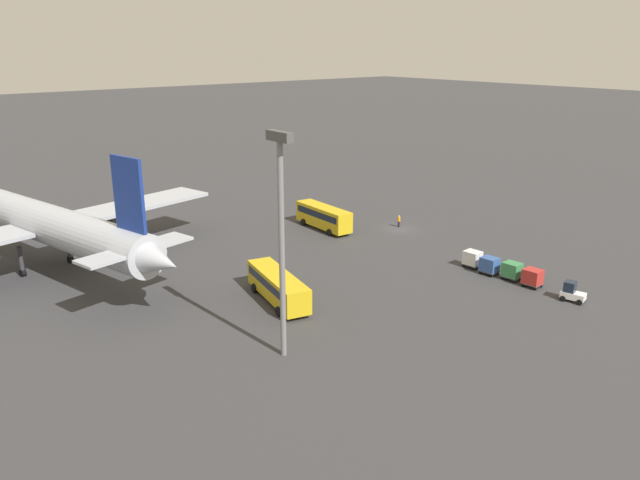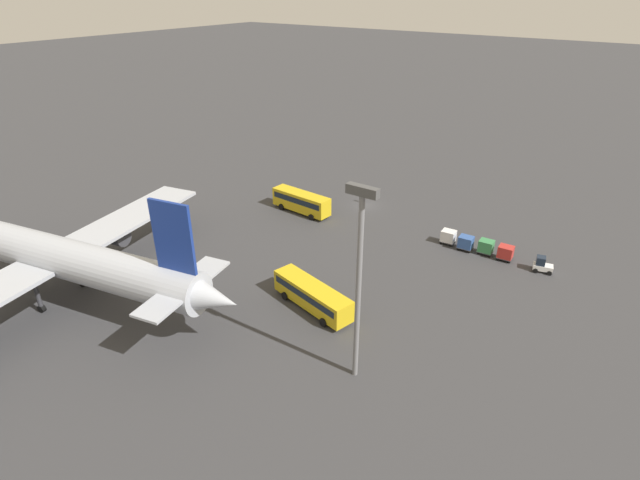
% 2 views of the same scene
% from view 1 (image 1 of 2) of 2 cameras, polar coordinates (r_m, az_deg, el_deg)
% --- Properties ---
extents(ground_plane, '(600.00, 600.00, 0.00)m').
position_cam_1_polar(ground_plane, '(91.30, 7.24, 1.00)').
color(ground_plane, '#38383A').
extents(airplane, '(52.92, 46.33, 15.61)m').
position_cam_1_polar(airplane, '(81.05, -24.65, 1.66)').
color(airplane, '#B2B7C1').
rests_on(airplane, ground).
extents(shuttle_bus_near, '(10.50, 3.46, 3.34)m').
position_cam_1_polar(shuttle_bus_near, '(90.06, 0.33, 2.23)').
color(shuttle_bus_near, gold).
rests_on(shuttle_bus_near, ground).
extents(shuttle_bus_far, '(11.34, 5.13, 3.04)m').
position_cam_1_polar(shuttle_bus_far, '(65.11, -3.87, -4.13)').
color(shuttle_bus_far, gold).
rests_on(shuttle_bus_far, ground).
extents(baggage_tug, '(2.64, 2.11, 2.10)m').
position_cam_1_polar(baggage_tug, '(70.56, 22.05, -4.47)').
color(baggage_tug, white).
rests_on(baggage_tug, ground).
extents(worker_person, '(0.38, 0.38, 1.74)m').
position_cam_1_polar(worker_person, '(92.14, 7.23, 1.72)').
color(worker_person, '#1E1E2D').
rests_on(worker_person, ground).
extents(cargo_cart_red, '(2.08, 1.78, 2.06)m').
position_cam_1_polar(cargo_cart_red, '(72.82, 18.86, -3.22)').
color(cargo_cart_red, '#38383D').
rests_on(cargo_cart_red, ground).
extents(cargo_cart_green, '(2.08, 1.78, 2.06)m').
position_cam_1_polar(cargo_cart_green, '(74.25, 17.15, -2.65)').
color(cargo_cart_green, '#38383D').
rests_on(cargo_cart_green, ground).
extents(cargo_cart_blue, '(2.08, 1.78, 2.06)m').
position_cam_1_polar(cargo_cart_blue, '(75.27, 15.24, -2.20)').
color(cargo_cart_blue, '#38383D').
rests_on(cargo_cart_blue, ground).
extents(cargo_cart_white, '(2.08, 1.78, 2.06)m').
position_cam_1_polar(cargo_cart_white, '(77.02, 13.77, -1.62)').
color(cargo_cart_white, '#38383D').
rests_on(cargo_cart_white, ground).
extents(light_pole, '(2.80, 0.70, 19.36)m').
position_cam_1_polar(light_pole, '(50.77, -3.56, 1.34)').
color(light_pole, slate).
rests_on(light_pole, ground).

